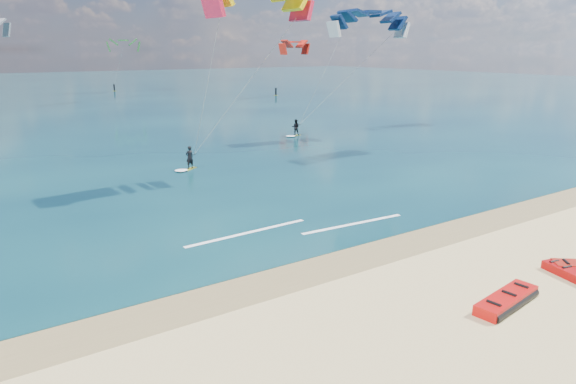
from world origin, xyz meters
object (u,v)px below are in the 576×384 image
object	(u,v)px
packed_kite_left	(506,305)
kitesurfer_main	(224,71)
packed_kite_right	(568,276)
kitesurfer_far	(334,66)

from	to	relation	value
packed_kite_left	kitesurfer_main	xyz separation A→B (m)	(0.66, 22.27, 7.10)
packed_kite_left	kitesurfer_main	size ratio (longest dim) A/B	0.24
packed_kite_right	kitesurfer_far	size ratio (longest dim) A/B	0.16
packed_kite_right	kitesurfer_main	bearing A→B (deg)	20.85
packed_kite_left	kitesurfer_far	distance (m)	35.92
packed_kite_left	packed_kite_right	bearing A→B (deg)	-6.71
packed_kite_right	kitesurfer_far	distance (m)	34.11
packed_kite_right	kitesurfer_main	distance (m)	23.54
packed_kite_right	kitesurfer_main	world-z (taller)	kitesurfer_main
packed_kite_right	kitesurfer_far	world-z (taller)	kitesurfer_far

